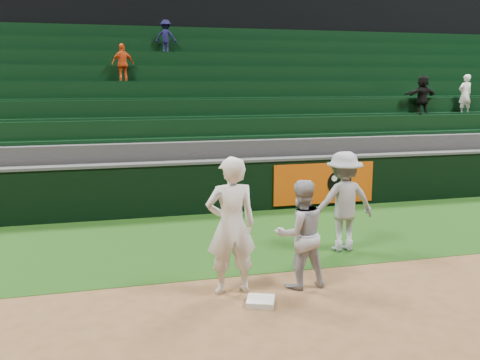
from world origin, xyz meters
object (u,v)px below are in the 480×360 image
first_baseman (231,226)px  base_coach (343,201)px  first_base (261,301)px  baserunner (300,234)px

first_baseman → base_coach: bearing=-149.3°
first_base → base_coach: base_coach is taller
first_baseman → baserunner: (1.06, -0.04, -0.19)m
first_base → base_coach: size_ratio=0.21×
first_base → first_baseman: 1.15m
first_baseman → baserunner: 1.07m
first_base → base_coach: bearing=42.2°
first_baseman → base_coach: first_baseman is taller
first_base → first_baseman: size_ratio=0.19×
first_baseman → base_coach: (2.45, 1.42, -0.09)m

